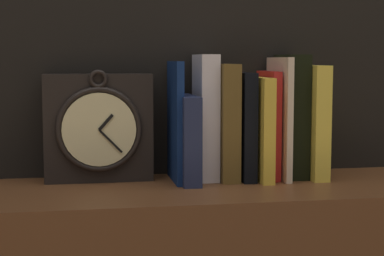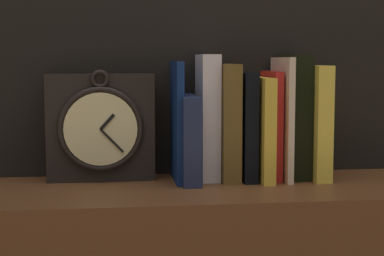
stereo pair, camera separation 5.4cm
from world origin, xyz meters
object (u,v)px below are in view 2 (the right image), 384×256
at_px(book_slot7_cream, 282,118).
at_px(book_slot6_red, 271,125).
at_px(book_slot1_navy, 190,138).
at_px(clock, 101,127).
at_px(book_slot5_yellow, 261,129).
at_px(book_slot3_brown, 227,122).
at_px(book_slot0_navy, 177,121).
at_px(book_slot8_black, 295,116).
at_px(book_slot2_white, 208,117).
at_px(book_slot4_black, 245,126).
at_px(book_slot9_yellow, 314,122).

bearing_deg(book_slot7_cream, book_slot6_red, 152.41).
bearing_deg(book_slot1_navy, book_slot6_red, 5.70).
bearing_deg(clock, book_slot1_navy, -12.52).
bearing_deg(book_slot5_yellow, book_slot3_brown, 169.93).
distance_m(book_slot0_navy, book_slot5_yellow, 0.17).
bearing_deg(book_slot0_navy, clock, 169.14).
xyz_separation_m(book_slot5_yellow, book_slot6_red, (0.02, 0.01, 0.01)).
height_order(book_slot1_navy, book_slot8_black, book_slot8_black).
height_order(book_slot3_brown, book_slot8_black, book_slot8_black).
bearing_deg(book_slot3_brown, book_slot0_navy, -177.51).
distance_m(book_slot0_navy, book_slot7_cream, 0.21).
bearing_deg(book_slot6_red, book_slot7_cream, -27.59).
xyz_separation_m(clock, book_slot8_black, (0.39, -0.02, 0.02)).
relative_size(book_slot3_brown, book_slot6_red, 1.07).
distance_m(book_slot2_white, book_slot4_black, 0.08).
distance_m(book_slot7_cream, book_slot9_yellow, 0.07).
height_order(book_slot0_navy, book_slot1_navy, book_slot0_navy).
bearing_deg(book_slot8_black, book_slot3_brown, -178.36).
bearing_deg(book_slot9_yellow, book_slot1_navy, -178.49).
xyz_separation_m(book_slot3_brown, book_slot6_red, (0.09, 0.00, -0.01)).
relative_size(book_slot5_yellow, book_slot8_black, 0.82).
bearing_deg(book_slot8_black, book_slot7_cream, -159.28).
xyz_separation_m(book_slot0_navy, book_slot4_black, (0.14, 0.00, -0.01)).
distance_m(clock, book_slot1_navy, 0.18).
distance_m(book_slot4_black, book_slot5_yellow, 0.03).
distance_m(book_slot5_yellow, book_slot8_black, 0.08).
height_order(book_slot2_white, book_slot9_yellow, book_slot2_white).
bearing_deg(book_slot5_yellow, book_slot4_black, 163.28).
height_order(clock, book_slot8_black, book_slot8_black).
xyz_separation_m(book_slot5_yellow, book_slot9_yellow, (0.11, 0.00, 0.01)).
bearing_deg(book_slot8_black, book_slot0_navy, -178.00).
bearing_deg(book_slot4_black, book_slot8_black, 3.66).
bearing_deg(book_slot2_white, book_slot3_brown, -12.82).
relative_size(book_slot1_navy, book_slot3_brown, 0.74).
relative_size(clock, book_slot2_white, 0.88).
xyz_separation_m(book_slot3_brown, book_slot5_yellow, (0.07, -0.01, -0.01)).
bearing_deg(book_slot6_red, book_slot1_navy, -174.30).
height_order(book_slot5_yellow, book_slot9_yellow, book_slot9_yellow).
distance_m(book_slot0_navy, book_slot8_black, 0.24).
bearing_deg(book_slot2_white, book_slot0_navy, -168.43).
bearing_deg(book_slot2_white, book_slot4_black, -8.62).
relative_size(book_slot0_navy, book_slot2_white, 0.95).
xyz_separation_m(clock, book_slot2_white, (0.21, -0.02, 0.02)).
xyz_separation_m(book_slot2_white, book_slot4_black, (0.07, -0.01, -0.02)).
relative_size(book_slot3_brown, book_slot7_cream, 0.95).
distance_m(book_slot6_red, book_slot7_cream, 0.03).
bearing_deg(book_slot6_red, book_slot9_yellow, -6.65).
relative_size(book_slot1_navy, book_slot6_red, 0.79).
height_order(book_slot2_white, book_slot4_black, book_slot2_white).
height_order(book_slot0_navy, book_slot8_black, book_slot8_black).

